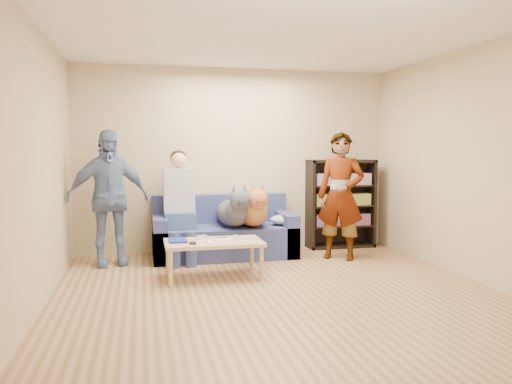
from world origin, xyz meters
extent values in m
plane|color=olive|center=(0.00, 0.00, 0.00)|extent=(5.00, 5.00, 0.00)
plane|color=white|center=(0.00, 0.00, 2.60)|extent=(5.00, 5.00, 0.00)
plane|color=tan|center=(0.00, 2.50, 1.30)|extent=(4.50, 0.00, 4.50)
plane|color=tan|center=(0.00, -2.50, 1.30)|extent=(4.50, 0.00, 4.50)
plane|color=tan|center=(-2.25, 0.00, 1.30)|extent=(0.00, 5.00, 5.00)
plane|color=tan|center=(2.25, 0.00, 1.30)|extent=(0.00, 5.00, 5.00)
ellipsoid|color=#A2A3A7|center=(0.57, 1.95, 0.49)|extent=(0.39, 0.33, 0.13)
imported|color=gray|center=(1.23, 1.57, 0.84)|extent=(0.73, 0.68, 1.68)
imported|color=#7497BA|center=(-1.74, 1.90, 0.85)|extent=(1.06, 0.61, 1.71)
cube|color=white|center=(1.03, 1.37, 1.00)|extent=(0.06, 0.12, 0.03)
cube|color=navy|center=(-0.94, 1.05, 0.43)|extent=(0.20, 0.26, 0.03)
cube|color=white|center=(-0.49, 0.90, 0.43)|extent=(0.26, 0.20, 0.02)
cube|color=#BDAF97|center=(-0.46, 0.92, 0.44)|extent=(0.22, 0.17, 0.01)
cube|color=silver|center=(-0.66, 1.12, 0.45)|extent=(0.11, 0.06, 0.05)
cube|color=silver|center=(-0.26, 1.10, 0.43)|extent=(0.04, 0.13, 0.03)
cube|color=white|center=(-0.18, 1.02, 0.43)|extent=(0.09, 0.06, 0.03)
cylinder|color=white|center=(-0.34, 0.98, 0.43)|extent=(0.07, 0.07, 0.02)
cylinder|color=white|center=(-0.34, 1.06, 0.43)|extent=(0.07, 0.07, 0.02)
cylinder|color=orange|center=(-0.56, 0.84, 0.42)|extent=(0.13, 0.06, 0.01)
cylinder|color=black|center=(-0.42, 1.18, 0.42)|extent=(0.13, 0.08, 0.01)
cube|color=black|center=(-0.79, 0.88, 0.43)|extent=(0.07, 0.12, 0.02)
cube|color=#515B93|center=(-0.25, 2.05, 0.21)|extent=(1.90, 0.85, 0.42)
cube|color=#515B93|center=(-0.25, 2.38, 0.62)|extent=(1.90, 0.18, 0.40)
cube|color=#515B93|center=(-1.11, 2.05, 0.29)|extent=(0.18, 0.85, 0.58)
cube|color=#515B93|center=(0.61, 2.05, 0.29)|extent=(0.18, 0.85, 0.58)
cube|color=#3E5988|center=(-0.85, 1.97, 0.53)|extent=(0.40, 0.38, 0.22)
cylinder|color=#3B4583|center=(-0.95, 1.55, 0.21)|extent=(0.14, 0.14, 0.47)
cylinder|color=#3A4480|center=(-0.75, 1.55, 0.21)|extent=(0.14, 0.14, 0.47)
cube|color=#B9B8BD|center=(-0.85, 2.07, 0.92)|extent=(0.40, 0.24, 0.58)
sphere|color=#D6AC80|center=(-0.85, 2.07, 1.32)|extent=(0.21, 0.21, 0.21)
ellipsoid|color=black|center=(-0.85, 2.10, 1.35)|extent=(0.22, 0.22, 0.19)
ellipsoid|color=#464950|center=(-0.14, 2.00, 0.60)|extent=(0.41, 0.86, 0.36)
sphere|color=#4E5058|center=(-0.14, 1.68, 0.68)|extent=(0.31, 0.31, 0.31)
sphere|color=#45474F|center=(-0.14, 1.50, 0.83)|extent=(0.25, 0.25, 0.25)
cube|color=black|center=(-0.14, 1.38, 0.79)|extent=(0.08, 0.12, 0.07)
cone|color=#474A51|center=(-0.21, 1.53, 0.96)|extent=(0.08, 0.08, 0.12)
cone|color=#52555D|center=(-0.07, 1.53, 0.96)|extent=(0.08, 0.08, 0.12)
cylinder|color=#4E5359|center=(-0.14, 2.43, 0.56)|extent=(0.05, 0.28, 0.16)
ellipsoid|color=#B45837|center=(0.10, 1.97, 0.60)|extent=(0.42, 0.87, 0.36)
sphere|color=#C7873D|center=(0.10, 1.68, 0.68)|extent=(0.31, 0.31, 0.31)
sphere|color=#C9623D|center=(0.10, 1.51, 0.83)|extent=(0.25, 0.25, 0.25)
cube|color=brown|center=(0.10, 1.40, 0.79)|extent=(0.08, 0.12, 0.07)
cone|color=#BB7639|center=(0.04, 1.54, 0.96)|extent=(0.08, 0.08, 0.12)
cone|color=#AF5835|center=(0.16, 1.54, 0.96)|extent=(0.08, 0.08, 0.12)
cylinder|color=#C0773A|center=(0.10, 2.37, 0.56)|extent=(0.05, 0.28, 0.17)
cube|color=tan|center=(-0.54, 1.00, 0.40)|extent=(1.10, 0.60, 0.04)
cylinder|color=#DAC286|center=(-1.04, 0.75, 0.19)|extent=(0.05, 0.05, 0.38)
cylinder|color=tan|center=(-0.04, 0.75, 0.19)|extent=(0.05, 0.05, 0.38)
cylinder|color=tan|center=(-1.04, 1.25, 0.19)|extent=(0.05, 0.05, 0.38)
cylinder|color=tan|center=(-0.04, 1.25, 0.19)|extent=(0.05, 0.05, 0.38)
cube|color=black|center=(1.07, 2.32, 0.65)|extent=(0.04, 0.34, 1.30)
cube|color=black|center=(2.03, 2.32, 0.65)|extent=(0.04, 0.34, 1.30)
cube|color=black|center=(1.55, 2.32, 1.28)|extent=(1.00, 0.34, 0.04)
cube|color=black|center=(1.55, 2.32, 0.02)|extent=(1.00, 0.34, 0.04)
cube|color=black|center=(1.55, 2.48, 0.65)|extent=(1.00, 0.02, 1.30)
cube|color=black|center=(1.55, 2.32, 0.32)|extent=(0.94, 0.32, 0.03)
cube|color=black|center=(1.55, 2.32, 0.62)|extent=(0.94, 0.32, 0.02)
cube|color=black|center=(1.55, 2.32, 0.92)|extent=(0.94, 0.32, 0.02)
cube|color=#B23333|center=(1.55, 2.30, 0.42)|extent=(0.84, 0.24, 0.17)
cube|color=gold|center=(1.55, 2.30, 0.72)|extent=(0.84, 0.24, 0.17)
cube|color=#994C99|center=(1.55, 2.30, 1.02)|extent=(0.84, 0.24, 0.17)
camera|label=1|loc=(-1.32, -4.56, 1.47)|focal=35.00mm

